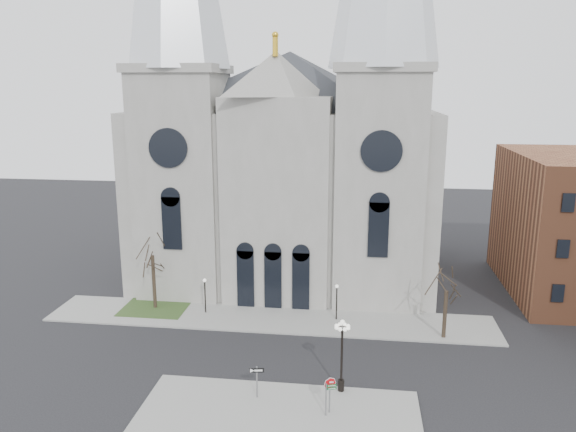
# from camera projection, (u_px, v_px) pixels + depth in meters

# --- Properties ---
(ground) EXTENTS (160.00, 160.00, 0.00)m
(ground) POSITION_uv_depth(u_px,v_px,m) (244.00, 382.00, 39.79)
(ground) COLOR black
(ground) RESTS_ON ground
(sidewalk_near) EXTENTS (18.00, 10.00, 0.14)m
(sidewalk_near) POSITION_uv_depth(u_px,v_px,m) (275.00, 426.00, 34.57)
(sidewalk_near) COLOR gray
(sidewalk_near) RESTS_ON ground
(sidewalk_far) EXTENTS (40.00, 6.00, 0.14)m
(sidewalk_far) POSITION_uv_depth(u_px,v_px,m) (269.00, 319.00, 50.40)
(sidewalk_far) COLOR gray
(sidewalk_far) RESTS_ON ground
(grass_patch) EXTENTS (6.00, 5.00, 0.18)m
(grass_patch) POSITION_uv_depth(u_px,v_px,m) (155.00, 308.00, 52.73)
(grass_patch) COLOR #29461E
(grass_patch) RESTS_ON ground
(cathedral) EXTENTS (33.00, 26.66, 54.00)m
(cathedral) POSITION_uv_depth(u_px,v_px,m) (286.00, 105.00, 57.63)
(cathedral) COLOR gray
(cathedral) RESTS_ON ground
(tree_left) EXTENTS (3.20, 3.20, 7.50)m
(tree_left) POSITION_uv_depth(u_px,v_px,m) (152.00, 252.00, 51.47)
(tree_left) COLOR black
(tree_left) RESTS_ON ground
(tree_right) EXTENTS (3.20, 3.20, 6.00)m
(tree_right) POSITION_uv_depth(u_px,v_px,m) (447.00, 288.00, 45.58)
(tree_right) COLOR black
(tree_right) RESTS_ON ground
(ped_lamp_left) EXTENTS (0.32, 0.32, 3.26)m
(ped_lamp_left) POSITION_uv_depth(u_px,v_px,m) (205.00, 290.00, 51.11)
(ped_lamp_left) COLOR black
(ped_lamp_left) RESTS_ON sidewalk_far
(ped_lamp_right) EXTENTS (0.32, 0.32, 3.26)m
(ped_lamp_right) POSITION_uv_depth(u_px,v_px,m) (337.00, 296.00, 49.61)
(ped_lamp_right) COLOR black
(ped_lamp_right) RESTS_ON sidewalk_far
(stop_sign) EXTENTS (0.88, 0.20, 2.46)m
(stop_sign) POSITION_uv_depth(u_px,v_px,m) (330.00, 387.00, 35.48)
(stop_sign) COLOR slate
(stop_sign) RESTS_ON sidewalk_near
(globe_lamp) EXTENTS (1.42, 1.42, 5.20)m
(globe_lamp) POSITION_uv_depth(u_px,v_px,m) (342.00, 347.00, 37.67)
(globe_lamp) COLOR black
(globe_lamp) RESTS_ON sidewalk_near
(one_way_sign) EXTENTS (0.97, 0.21, 2.24)m
(one_way_sign) POSITION_uv_depth(u_px,v_px,m) (257.00, 376.00, 37.29)
(one_way_sign) COLOR slate
(one_way_sign) RESTS_ON sidewalk_near
(street_name_sign) EXTENTS (0.68, 0.27, 2.22)m
(street_name_sign) POSITION_uv_depth(u_px,v_px,m) (327.00, 397.00, 35.25)
(street_name_sign) COLOR slate
(street_name_sign) RESTS_ON sidewalk_near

